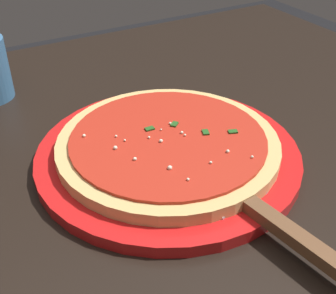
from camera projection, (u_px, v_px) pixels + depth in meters
The scene contains 4 objects.
restaurant_table at pixel (151, 213), 0.69m from camera, with size 1.14×0.88×0.76m.
serving_plate at pixel (168, 155), 0.58m from camera, with size 0.34×0.34×0.02m, color red.
pizza at pixel (168, 144), 0.57m from camera, with size 0.29×0.29×0.02m.
pizza_server at pixel (263, 215), 0.47m from camera, with size 0.08×0.22×0.01m.
Camera 1 is at (0.23, 0.46, 1.10)m, focal length 47.60 mm.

